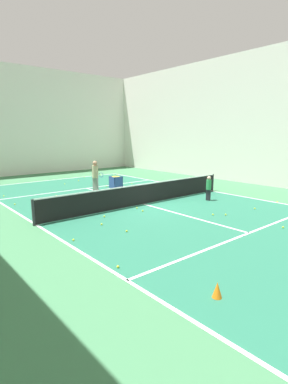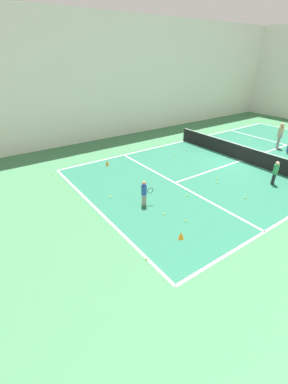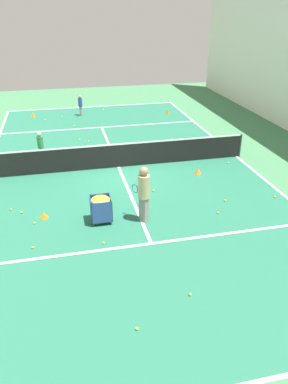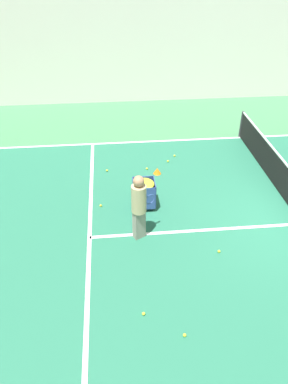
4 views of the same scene
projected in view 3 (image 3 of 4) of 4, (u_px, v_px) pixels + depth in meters
ground_plane at (119, 167)px, 15.38m from camera, size 32.90×32.90×0.00m
court_playing_area at (119, 167)px, 15.38m from camera, size 10.50×20.41×0.00m
line_baseline_near at (93, 107)px, 24.24m from camera, size 10.50×0.10×0.00m
line_sideline_left at (237, 157)px, 16.42m from camera, size 0.10×20.41×0.00m
line_service_near at (102, 127)px, 20.25m from camera, size 10.50×0.10×0.00m
line_service_far at (151, 244)px, 10.50m from camera, size 10.50×0.10×0.00m
line_centre_service at (119, 167)px, 15.37m from camera, size 0.10×11.22×0.00m
tennis_net at (118, 155)px, 15.14m from camera, size 10.80×0.10×1.01m
player_near_baseline at (80, 104)px, 22.06m from camera, size 0.31×0.59×1.20m
coach_at_net at (144, 191)px, 11.15m from camera, size 0.54×0.67×1.81m
child_midcourt at (40, 144)px, 15.72m from camera, size 0.29×0.29×1.26m
ball_cart at (101, 204)px, 11.31m from camera, size 0.62×0.61×0.83m
training_cone_0 at (198, 171)px, 14.72m from camera, size 0.26×0.26×0.24m
training_cone_1 at (33, 115)px, 22.01m from camera, size 0.22×0.22×0.29m
training_cone_2 at (44, 215)px, 11.70m from camera, size 0.26×0.26×0.20m
training_cone_3 at (168, 111)px, 22.58m from camera, size 0.21×0.21×0.35m
tennis_ball_0 at (62, 117)px, 21.96m from camera, size 0.07×0.07×0.07m
tennis_ball_1 at (11, 209)px, 12.17m from camera, size 0.07×0.07×0.07m
tennis_ball_2 at (32, 109)px, 23.49m from camera, size 0.07×0.07×0.07m
tennis_ball_4 at (74, 126)px, 20.38m from camera, size 0.07×0.07×0.07m
tennis_ball_5 at (177, 155)px, 16.52m from camera, size 0.07×0.07×0.07m
tennis_ball_6 at (88, 141)px, 18.13m from camera, size 0.07×0.07×0.07m
tennis_ball_7 at (275, 197)px, 12.94m from camera, size 0.07×0.07×0.07m
tennis_ball_8 at (40, 141)px, 18.19m from camera, size 0.07×0.07×0.07m
tennis_ball_9 at (194, 124)px, 20.64m from camera, size 0.07×0.07×0.07m
tennis_ball_11 at (136, 160)px, 15.93m from camera, size 0.07×0.07×0.07m
tennis_ball_13 at (104, 243)px, 10.47m from camera, size 0.07×0.07×0.07m
tennis_ball_16 at (218, 213)px, 11.97m from camera, size 0.07×0.07×0.07m
tennis_ball_17 at (33, 247)px, 10.27m from camera, size 0.07×0.07×0.07m
tennis_ball_18 at (22, 212)px, 11.99m from camera, size 0.07×0.07×0.07m
tennis_ball_19 at (228, 163)px, 15.69m from camera, size 0.07×0.07×0.07m
tennis_ball_20 at (172, 139)px, 18.42m from camera, size 0.07×0.07×0.07m
tennis_ball_21 at (136, 155)px, 16.44m from camera, size 0.07×0.07×0.07m
tennis_ball_22 at (225, 200)px, 12.72m from camera, size 0.07×0.07×0.07m
tennis_ball_23 at (153, 191)px, 13.38m from camera, size 0.07×0.07×0.07m
tennis_ball_24 at (35, 223)px, 11.41m from camera, size 0.07×0.07×0.07m
tennis_ball_25 at (45, 120)px, 21.39m from camera, size 0.07×0.07×0.07m
tennis_ball_26 at (190, 294)px, 8.62m from camera, size 0.07×0.07×0.07m
tennis_ball_27 at (137, 329)px, 7.72m from camera, size 0.07×0.07×0.07m
tennis_ball_28 at (185, 147)px, 17.39m from camera, size 0.07×0.07×0.07m
tennis_ball_31 at (164, 101)px, 25.59m from camera, size 0.07×0.07×0.07m
tennis_ball_32 at (80, 139)px, 18.36m from camera, size 0.07×0.07×0.07m
tennis_ball_33 at (210, 139)px, 18.44m from camera, size 0.07×0.07×0.07m
tennis_ball_35 at (103, 110)px, 23.46m from camera, size 0.07×0.07×0.07m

